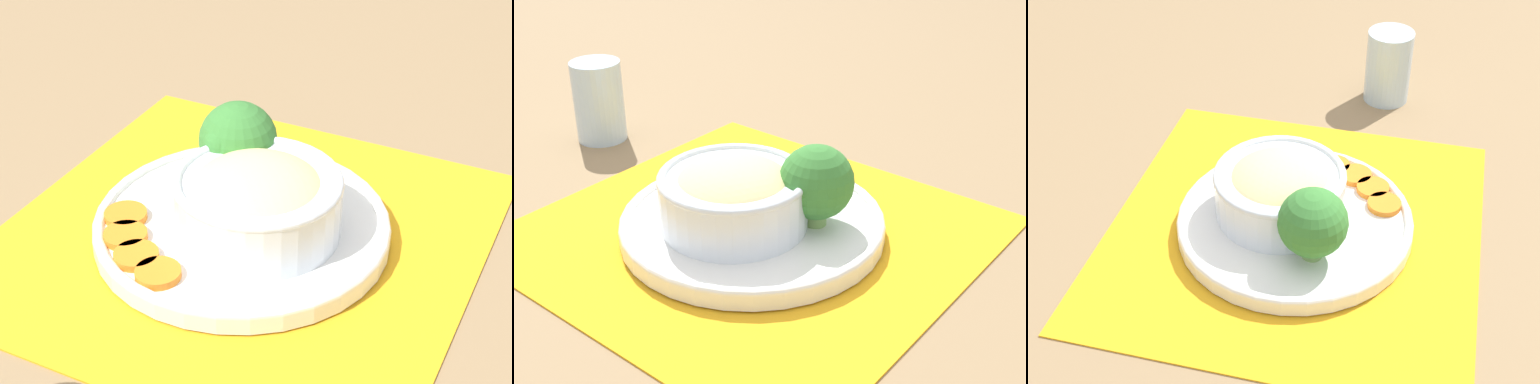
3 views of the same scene
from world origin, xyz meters
The scene contains 10 objects.
ground_plane centered at (0.00, 0.00, 0.00)m, with size 4.00×4.00×0.00m, color #8C704C.
placemat centered at (0.00, 0.00, 0.00)m, with size 0.49×0.48×0.00m.
plate centered at (0.00, 0.00, 0.02)m, with size 0.28×0.28×0.02m.
bowl centered at (-0.01, -0.02, 0.05)m, with size 0.15×0.15×0.07m.
broccoli_floret centered at (0.06, 0.03, 0.07)m, with size 0.08×0.08×0.09m.
carrot_slice_near centered at (-0.03, 0.10, 0.02)m, with size 0.04×0.04×0.01m.
carrot_slice_middle centered at (-0.06, 0.09, 0.02)m, with size 0.04×0.04×0.01m.
carrot_slice_far centered at (-0.09, 0.07, 0.02)m, with size 0.04×0.04×0.01m.
carrot_slice_extra centered at (-0.10, 0.04, 0.02)m, with size 0.04×0.04×0.01m.
water_glass centered at (-0.31, 0.10, 0.05)m, with size 0.07×0.07×0.11m.
Camera 2 is at (0.36, -0.54, 0.40)m, focal length 50.00 mm.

